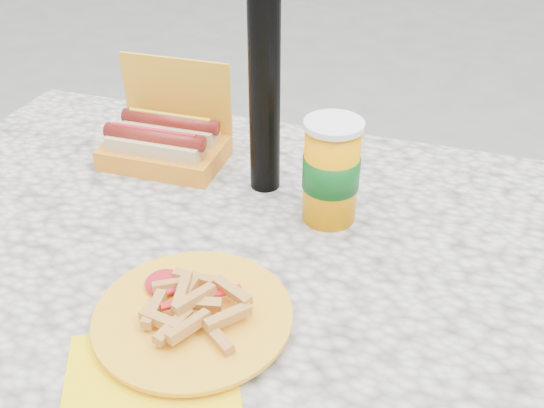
% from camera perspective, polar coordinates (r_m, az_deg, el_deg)
% --- Properties ---
extents(picnic_table, '(1.20, 0.80, 0.75)m').
position_cam_1_polar(picnic_table, '(0.98, -3.63, -8.30)').
color(picnic_table, beige).
rests_on(picnic_table, ground).
extents(hotdog_box, '(0.21, 0.14, 0.17)m').
position_cam_1_polar(hotdog_box, '(1.11, -10.01, 5.81)').
color(hotdog_box, gold).
rests_on(hotdog_box, picnic_table).
extents(fries_plate, '(0.26, 0.37, 0.05)m').
position_cam_1_polar(fries_plate, '(0.77, -7.81, -10.75)').
color(fries_plate, yellow).
rests_on(fries_plate, picnic_table).
extents(soda_cup, '(0.09, 0.09, 0.17)m').
position_cam_1_polar(soda_cup, '(0.92, 5.58, 3.06)').
color(soda_cup, '#FF9A00').
rests_on(soda_cup, picnic_table).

